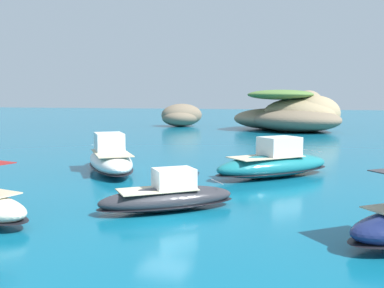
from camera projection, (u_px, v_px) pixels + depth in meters
The scene contains 6 objects.
ground_plane at pixel (165, 220), 22.08m from camera, with size 400.00×400.00×0.00m, color #0C5B7A.
islet_large at pixel (294, 115), 80.48m from camera, with size 24.48×22.95×7.37m.
islet_small at pixel (181, 116), 92.26m from camera, with size 10.80×10.77×4.68m.
motorboat_white at pixel (110, 159), 36.17m from camera, with size 8.64×10.57×3.13m.
motorboat_teal at pixel (274, 164), 33.84m from camera, with size 9.49×9.48×3.04m.
motorboat_charcoal at pixel (168, 196), 23.82m from camera, with size 7.43×6.49×2.25m.
Camera 1 is at (7.35, -20.32, 6.06)m, focal length 41.61 mm.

